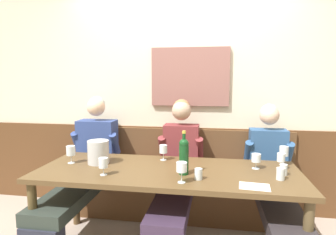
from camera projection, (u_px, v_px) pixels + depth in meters
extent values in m
cube|color=beige|center=(181.00, 88.00, 3.27)|extent=(6.80, 0.08, 2.80)
cube|color=#8B5A52|center=(190.00, 77.00, 3.18)|extent=(0.86, 0.04, 0.64)
cube|color=brown|center=(180.00, 168.00, 3.34)|extent=(6.80, 0.03, 0.95)
cube|color=brown|center=(178.00, 197.00, 3.15)|extent=(2.48, 0.42, 0.44)
cube|color=#5A2C23|center=(178.00, 175.00, 3.12)|extent=(2.43, 0.39, 0.05)
cube|color=brown|center=(180.00, 149.00, 3.27)|extent=(2.48, 0.04, 0.45)
cube|color=brown|center=(167.00, 172.00, 2.42)|extent=(2.18, 0.84, 0.04)
cylinder|color=brown|center=(34.00, 224.00, 2.29)|extent=(0.07, 0.07, 0.71)
cylinder|color=brown|center=(76.00, 191.00, 2.97)|extent=(0.07, 0.07, 0.71)
cylinder|color=brown|center=(283.00, 205.00, 2.64)|extent=(0.07, 0.07, 0.71)
cube|color=#2C342E|center=(73.00, 194.00, 2.68)|extent=(0.35, 1.11, 0.11)
cube|color=navy|center=(98.00, 145.00, 3.23)|extent=(0.41, 0.22, 0.55)
sphere|color=beige|center=(96.00, 107.00, 3.16)|extent=(0.20, 0.20, 0.20)
sphere|color=beige|center=(97.00, 105.00, 3.18)|extent=(0.18, 0.18, 0.18)
cylinder|color=navy|center=(77.00, 142.00, 3.21)|extent=(0.08, 0.20, 0.27)
cylinder|color=navy|center=(115.00, 144.00, 3.14)|extent=(0.08, 0.20, 0.27)
cube|color=#37283E|center=(173.00, 201.00, 2.53)|extent=(0.31, 1.11, 0.11)
cube|color=maroon|center=(181.00, 149.00, 3.08)|extent=(0.37, 0.21, 0.53)
sphere|color=tan|center=(181.00, 111.00, 3.01)|extent=(0.20, 0.20, 0.20)
sphere|color=#A06E46|center=(182.00, 108.00, 3.03)|extent=(0.19, 0.19, 0.19)
cylinder|color=maroon|center=(163.00, 147.00, 3.06)|extent=(0.08, 0.20, 0.27)
cylinder|color=maroon|center=(199.00, 149.00, 3.00)|extent=(0.08, 0.20, 0.27)
cube|color=#312B2E|center=(278.00, 208.00, 2.39)|extent=(0.31, 1.11, 0.11)
cube|color=#2C4F7C|center=(267.00, 154.00, 2.93)|extent=(0.36, 0.20, 0.50)
sphere|color=beige|center=(269.00, 115.00, 2.87)|extent=(0.19, 0.19, 0.19)
sphere|color=beige|center=(269.00, 113.00, 2.89)|extent=(0.18, 0.18, 0.18)
cylinder|color=#2C4F7C|center=(248.00, 152.00, 2.92)|extent=(0.08, 0.20, 0.27)
cylinder|color=#2C4F7C|center=(289.00, 154.00, 2.86)|extent=(0.08, 0.20, 0.27)
cylinder|color=#BCBDBE|center=(98.00, 152.00, 2.57)|extent=(0.19, 0.19, 0.21)
cylinder|color=#13401B|center=(184.00, 160.00, 2.28)|extent=(0.08, 0.08, 0.24)
sphere|color=#13401B|center=(184.00, 144.00, 2.26)|extent=(0.08, 0.08, 0.08)
cylinder|color=#13401B|center=(184.00, 138.00, 2.26)|extent=(0.03, 0.03, 0.07)
cylinder|color=gold|center=(184.00, 132.00, 2.25)|extent=(0.03, 0.03, 0.02)
cylinder|color=silver|center=(283.00, 165.00, 2.54)|extent=(0.06, 0.06, 0.00)
cylinder|color=silver|center=(283.00, 160.00, 2.53)|extent=(0.01, 0.01, 0.08)
cylinder|color=silver|center=(284.00, 151.00, 2.52)|extent=(0.08, 0.08, 0.08)
cylinder|color=#EECE7C|center=(284.00, 154.00, 2.53)|extent=(0.07, 0.07, 0.04)
cylinder|color=silver|center=(280.00, 169.00, 2.41)|extent=(0.07, 0.07, 0.00)
cylinder|color=silver|center=(281.00, 165.00, 2.41)|extent=(0.01, 0.01, 0.07)
cylinder|color=silver|center=(281.00, 157.00, 2.40)|extent=(0.07, 0.07, 0.07)
cylinder|color=beige|center=(281.00, 161.00, 2.40)|extent=(0.06, 0.06, 0.02)
cylinder|color=silver|center=(71.00, 163.00, 2.60)|extent=(0.06, 0.06, 0.00)
cylinder|color=silver|center=(71.00, 159.00, 2.59)|extent=(0.01, 0.01, 0.07)
cylinder|color=silver|center=(71.00, 151.00, 2.58)|extent=(0.08, 0.08, 0.08)
cylinder|color=#E6E683|center=(71.00, 154.00, 2.59)|extent=(0.07, 0.07, 0.02)
cylinder|color=silver|center=(182.00, 182.00, 2.11)|extent=(0.06, 0.06, 0.00)
cylinder|color=silver|center=(182.00, 177.00, 2.10)|extent=(0.01, 0.01, 0.08)
cylinder|color=silver|center=(182.00, 167.00, 2.09)|extent=(0.08, 0.08, 0.07)
cylinder|color=#DEDD88|center=(182.00, 170.00, 2.10)|extent=(0.07, 0.07, 0.02)
cylinder|color=silver|center=(104.00, 175.00, 2.28)|extent=(0.06, 0.06, 0.00)
cylinder|color=silver|center=(103.00, 171.00, 2.27)|extent=(0.01, 0.01, 0.06)
cylinder|color=silver|center=(103.00, 163.00, 2.26)|extent=(0.07, 0.07, 0.08)
cylinder|color=#E0DD7F|center=(103.00, 166.00, 2.27)|extent=(0.06, 0.06, 0.02)
cylinder|color=silver|center=(163.00, 160.00, 2.69)|extent=(0.06, 0.06, 0.00)
cylinder|color=silver|center=(163.00, 156.00, 2.69)|extent=(0.01, 0.01, 0.07)
cylinder|color=silver|center=(163.00, 149.00, 2.68)|extent=(0.07, 0.07, 0.07)
cylinder|color=silver|center=(256.00, 168.00, 2.43)|extent=(0.06, 0.06, 0.00)
cylinder|color=silver|center=(256.00, 165.00, 2.43)|extent=(0.01, 0.01, 0.06)
cylinder|color=silver|center=(256.00, 158.00, 2.42)|extent=(0.08, 0.08, 0.07)
cylinder|color=silver|center=(198.00, 174.00, 2.17)|extent=(0.06, 0.06, 0.08)
cylinder|color=silver|center=(284.00, 170.00, 2.27)|extent=(0.06, 0.06, 0.09)
cylinder|color=silver|center=(281.00, 174.00, 2.16)|extent=(0.06, 0.06, 0.09)
cube|color=white|center=(254.00, 186.00, 2.03)|extent=(0.22, 0.17, 0.00)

